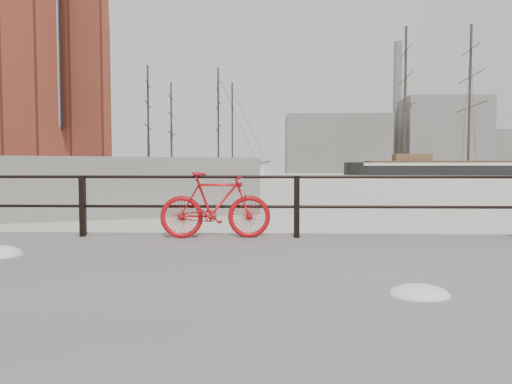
% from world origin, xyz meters
% --- Properties ---
extents(ground, '(400.00, 400.00, 0.00)m').
position_xyz_m(ground, '(0.00, 0.00, 0.00)').
color(ground, white).
rests_on(ground, ground).
extents(promenade, '(36.00, 8.00, 0.35)m').
position_xyz_m(promenade, '(0.00, -4.00, 0.17)').
color(promenade, gray).
rests_on(promenade, ground).
extents(far_quay, '(78.44, 148.07, 1.80)m').
position_xyz_m(far_quay, '(-40.00, 72.00, 0.90)').
color(far_quay, gray).
rests_on(far_quay, ground).
extents(guardrail, '(28.00, 0.10, 1.00)m').
position_xyz_m(guardrail, '(0.00, -0.15, 0.85)').
color(guardrail, black).
rests_on(guardrail, promenade).
extents(bicycle, '(1.77, 0.42, 1.06)m').
position_xyz_m(bicycle, '(-1.30, -0.25, 0.88)').
color(bicycle, '#B30B10').
rests_on(bicycle, promenade).
extents(barque_black, '(59.86, 23.72, 33.22)m').
position_xyz_m(barque_black, '(41.44, 91.48, 0.00)').
color(barque_black, black).
rests_on(barque_black, ground).
extents(schooner_mid, '(26.77, 12.99, 18.96)m').
position_xyz_m(schooner_mid, '(-14.08, 81.28, 0.00)').
color(schooner_mid, white).
rests_on(schooner_mid, ground).
extents(schooner_left, '(28.62, 16.72, 20.19)m').
position_xyz_m(schooner_left, '(-16.06, 73.05, 0.00)').
color(schooner_left, silver).
rests_on(schooner_left, ground).
extents(workboat_far, '(12.19, 4.39, 7.00)m').
position_xyz_m(workboat_far, '(-28.40, 40.62, 0.00)').
color(workboat_far, black).
rests_on(workboat_far, ground).
extents(apartment_cream, '(24.16, 21.40, 21.20)m').
position_xyz_m(apartment_cream, '(-38.11, 61.98, 12.40)').
color(apartment_cream, beige).
rests_on(apartment_cream, far_quay).
extents(apartment_grey, '(26.02, 22.15, 23.20)m').
position_xyz_m(apartment_grey, '(-46.35, 82.38, 13.40)').
color(apartment_grey, gray).
rests_on(apartment_grey, far_quay).
extents(apartment_brick, '(27.87, 22.90, 21.20)m').
position_xyz_m(apartment_brick, '(-54.97, 103.70, 12.40)').
color(apartment_brick, maroon).
rests_on(apartment_brick, far_quay).
extents(industrial_west, '(32.00, 18.00, 18.00)m').
position_xyz_m(industrial_west, '(20.00, 140.00, 9.00)').
color(industrial_west, gray).
rests_on(industrial_west, ground).
extents(industrial_mid, '(26.00, 20.00, 24.00)m').
position_xyz_m(industrial_mid, '(55.00, 145.00, 12.00)').
color(industrial_mid, gray).
rests_on(industrial_mid, ground).
extents(industrial_east, '(20.00, 16.00, 14.00)m').
position_xyz_m(industrial_east, '(78.00, 150.00, 7.00)').
color(industrial_east, gray).
rests_on(industrial_east, ground).
extents(smokestack, '(2.80, 2.80, 44.00)m').
position_xyz_m(smokestack, '(42.00, 150.00, 22.00)').
color(smokestack, gray).
rests_on(smokestack, ground).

